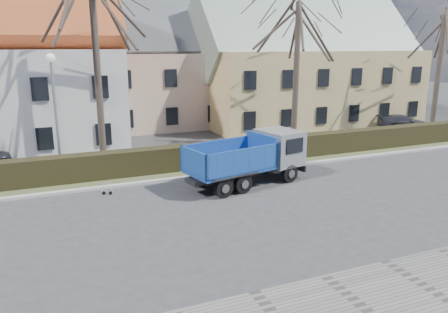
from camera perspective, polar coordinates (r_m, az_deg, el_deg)
name	(u,v)px	position (r m, az deg, el deg)	size (l,w,h in m)	color
ground	(186,215)	(17.30, -4.99, -7.66)	(120.00, 120.00, 0.00)	#38383A
curb_far	(157,181)	(21.46, -8.72, -3.17)	(80.00, 0.30, 0.12)	#AFADA9
grass_strip	(150,172)	(22.96, -9.68, -2.07)	(80.00, 3.00, 0.10)	#454F2C
hedge	(150,162)	(22.61, -9.63, -0.74)	(60.00, 0.90, 1.30)	black
building_pink	(157,76)	(36.47, -8.71, 10.36)	(10.80, 8.80, 8.00)	#CBA790
building_yellow	(304,71)	(38.46, 10.38, 10.87)	(18.80, 10.80, 8.50)	tan
tree_1	(96,48)	(23.98, -16.40, 13.48)	(9.20, 9.20, 12.65)	#3B3129
tree_2	(297,61)	(28.02, 9.47, 12.22)	(8.00, 8.00, 11.00)	#3B3129
tree_3	(440,62)	(35.82, 26.33, 10.96)	(7.60, 7.60, 10.45)	#3B3129
dump_truck	(243,160)	(20.50, 2.50, -0.42)	(6.20, 2.30, 2.48)	navy
streetlight	(56,117)	(22.59, -21.07, 4.81)	(0.48, 0.48, 6.17)	gray
cart_frame	(102,188)	(20.13, -15.59, -4.00)	(0.68, 0.39, 0.62)	silver
parked_car_b	(403,122)	(37.32, 22.29, 4.20)	(1.55, 3.81, 1.11)	#2D2D35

